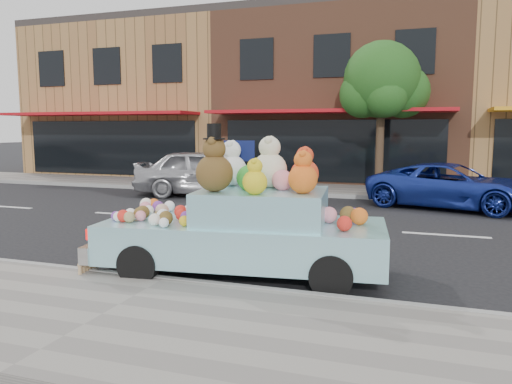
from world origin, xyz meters
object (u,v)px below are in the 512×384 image
at_px(car_silver, 205,172).
at_px(car_blue, 452,186).
at_px(street_tree, 383,86).
at_px(art_car, 244,224).

relative_size(car_silver, car_blue, 1.01).
distance_m(street_tree, art_car, 11.11).
xyz_separation_m(street_tree, car_silver, (-5.59, -2.42, -2.90)).
relative_size(street_tree, art_car, 1.12).
bearing_deg(street_tree, car_silver, -156.62).
bearing_deg(art_car, car_blue, 60.16).
relative_size(car_blue, art_car, 1.00).
height_order(street_tree, car_blue, street_tree).
distance_m(street_tree, car_silver, 6.74).
bearing_deg(car_blue, car_silver, 104.13).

